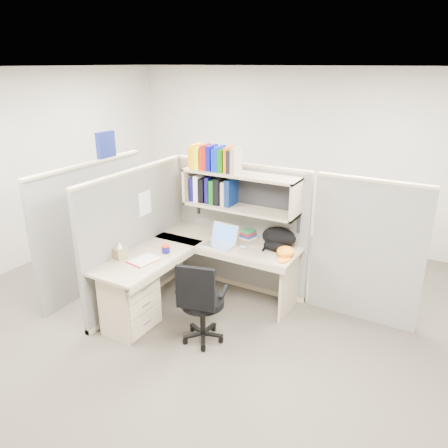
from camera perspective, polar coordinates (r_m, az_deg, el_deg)
The scene contains 14 objects.
ground at distance 5.12m, azimuth -2.79°, elevation -12.12°, with size 6.00×6.00×0.00m, color #3B362D.
room_shell at distance 4.46m, azimuth -3.15°, elevation 5.70°, with size 6.00×6.00×6.00m.
cubicle at distance 5.23m, azimuth -3.74°, elevation -0.25°, with size 3.79×1.84×1.95m.
desk at distance 4.90m, azimuth -8.76°, elevation -7.97°, with size 1.74×1.75×0.73m.
laptop at distance 5.06m, azimuth -0.65°, elevation -1.58°, with size 0.35×0.35×0.25m, color silver, non-canonical shape.
backpack at distance 5.04m, azimuth 6.94°, elevation -1.92°, with size 0.41×0.31×0.24m, color black, non-canonical shape.
orange_cap at distance 4.88m, azimuth 8.07°, elevation -3.58°, with size 0.20×0.23×0.11m, color orange, non-canonical shape.
snack_canister at distance 4.96m, azimuth -7.61°, elevation -3.20°, with size 0.10×0.10×0.09m.
tissue_box at distance 4.89m, azimuth -13.46°, elevation -3.36°, with size 0.12×0.12×0.19m, color #947D54, non-canonical shape.
mouse at distance 5.04m, azimuth 2.51°, elevation -3.03°, with size 0.09×0.06×0.03m, color #809DB6.
paper_cup at distance 5.25m, azimuth 1.23°, elevation -1.65°, with size 0.07×0.07×0.10m, color white.
book_stack at distance 5.34m, azimuth 3.33°, elevation -1.25°, with size 0.16×0.22×0.11m, color gray, non-canonical shape.
loose_paper at distance 4.84m, azimuth -10.35°, elevation -4.59°, with size 0.22×0.30×0.00m, color silver, non-canonical shape.
task_chair at distance 4.55m, azimuth -2.97°, elevation -11.73°, with size 0.53×0.49×0.94m.
Camera 1 is at (2.33, -3.63, 2.75)m, focal length 35.00 mm.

